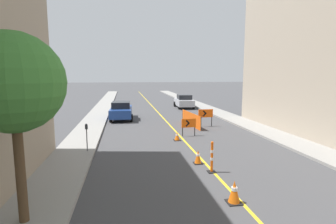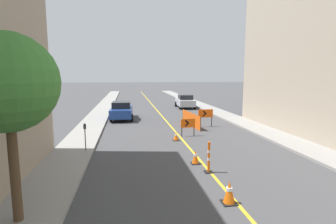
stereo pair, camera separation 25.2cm
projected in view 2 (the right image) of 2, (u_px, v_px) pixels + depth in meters
The scene contains 14 objects.
lane_stripe at pixel (158, 111), 28.61m from camera, with size 0.12×68.57×0.01m.
sidewalk_left at pixel (101, 112), 27.68m from camera, with size 2.03×68.57×0.14m.
sidewalk_right at pixel (211, 109), 29.52m from camera, with size 2.03×68.57×0.14m.
traffic_cone_fourth at pixel (229, 192), 7.98m from camera, with size 0.45×0.45×0.71m.
traffic_cone_fifth at pixel (195, 157), 11.56m from camera, with size 0.38×0.38×0.62m.
traffic_cone_farthest at pixel (176, 136), 15.69m from camera, with size 0.39×0.39×0.53m.
delineator_post_rear at pixel (209, 159), 10.48m from camera, with size 0.32×0.32×1.28m.
arrow_barricade_primary at pixel (188, 124), 16.75m from camera, with size 0.95×0.13×1.13m.
arrow_barricade_secondary at pixel (206, 114), 19.84m from camera, with size 1.16×0.14×1.32m.
safety_mesh_fence at pixel (191, 119), 20.24m from camera, with size 0.41×4.23×1.02m.
parked_car_curb_near at pixel (122, 110), 23.14m from camera, with size 1.98×4.37×1.59m.
parked_car_curb_mid at pixel (185, 101), 31.30m from camera, with size 2.01×4.39×1.59m.
parking_meter_near_curb at pixel (85, 132), 12.96m from camera, with size 0.12×0.11×1.39m.
street_tree_left_near at pixel (7, 83), 6.34m from camera, with size 2.46×2.46×4.81m.
Camera 2 is at (-3.26, 6.11, 3.89)m, focal length 28.00 mm.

